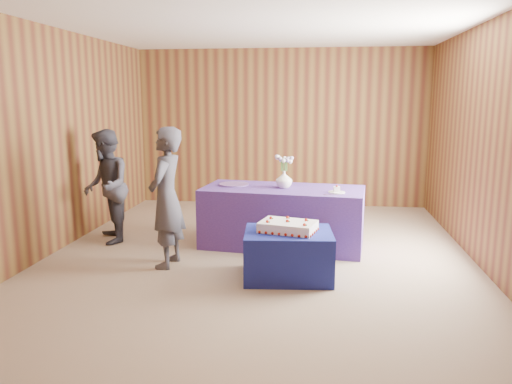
% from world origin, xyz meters
% --- Properties ---
extents(ground, '(6.00, 6.00, 0.00)m').
position_xyz_m(ground, '(0.00, 0.00, 0.00)').
color(ground, '#87735D').
rests_on(ground, ground).
extents(room_shell, '(5.04, 6.04, 2.72)m').
position_xyz_m(room_shell, '(0.00, 0.00, 1.80)').
color(room_shell, brown).
rests_on(room_shell, ground).
extents(cake_table, '(0.96, 0.78, 0.50)m').
position_xyz_m(cake_table, '(0.40, -0.71, 0.25)').
color(cake_table, navy).
rests_on(cake_table, ground).
extents(serving_table, '(2.08, 1.11, 0.75)m').
position_xyz_m(serving_table, '(0.25, 0.44, 0.38)').
color(serving_table, '#533289').
rests_on(serving_table, ground).
extents(sheet_cake, '(0.66, 0.52, 0.14)m').
position_xyz_m(sheet_cake, '(0.39, -0.70, 0.55)').
color(sheet_cake, white).
rests_on(sheet_cake, cake_table).
extents(vase, '(0.26, 0.26, 0.22)m').
position_xyz_m(vase, '(0.26, 0.45, 0.86)').
color(vase, white).
rests_on(vase, serving_table).
extents(flower_spray, '(0.24, 0.24, 0.18)m').
position_xyz_m(flower_spray, '(0.26, 0.45, 1.12)').
color(flower_spray, '#37722D').
rests_on(flower_spray, vase).
extents(platter, '(0.46, 0.46, 0.02)m').
position_xyz_m(platter, '(-0.40, 0.56, 0.76)').
color(platter, '#714E9D').
rests_on(platter, serving_table).
extents(plate, '(0.21, 0.21, 0.01)m').
position_xyz_m(plate, '(0.91, 0.21, 0.76)').
color(plate, silver).
rests_on(plate, serving_table).
extents(cake_slice, '(0.08, 0.07, 0.09)m').
position_xyz_m(cake_slice, '(0.91, 0.20, 0.80)').
color(cake_slice, white).
rests_on(cake_slice, plate).
extents(knife, '(0.25, 0.10, 0.00)m').
position_xyz_m(knife, '(0.87, 0.08, 0.75)').
color(knife, '#B1B1B6').
rests_on(knife, serving_table).
extents(guest_left, '(0.41, 0.59, 1.56)m').
position_xyz_m(guest_left, '(-0.97, -0.50, 0.78)').
color(guest_left, '#3C3C47').
rests_on(guest_left, ground).
extents(guest_right, '(0.82, 0.89, 1.47)m').
position_xyz_m(guest_right, '(-2.03, 0.31, 0.74)').
color(guest_right, '#373641').
rests_on(guest_right, ground).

